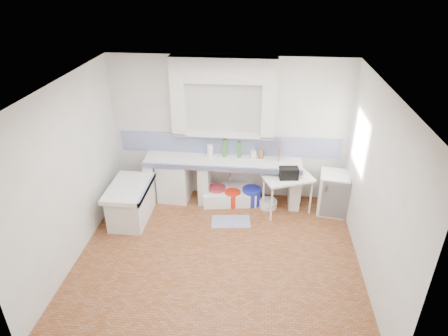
# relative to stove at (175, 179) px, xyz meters

# --- Properties ---
(floor) EXTENTS (4.50, 4.50, 0.00)m
(floor) POSITION_rel_stove_xyz_m (1.05, -1.71, -0.42)
(floor) COLOR brown
(floor) RESTS_ON ground
(ceiling) EXTENTS (4.50, 4.50, 0.00)m
(ceiling) POSITION_rel_stove_xyz_m (1.05, -1.71, 2.38)
(ceiling) COLOR silver
(ceiling) RESTS_ON ground
(wall_back) EXTENTS (4.50, 0.00, 4.50)m
(wall_back) POSITION_rel_stove_xyz_m (1.05, 0.29, 0.98)
(wall_back) COLOR silver
(wall_back) RESTS_ON ground
(wall_front) EXTENTS (4.50, 0.00, 4.50)m
(wall_front) POSITION_rel_stove_xyz_m (1.05, -3.71, 0.98)
(wall_front) COLOR silver
(wall_front) RESTS_ON ground
(wall_left) EXTENTS (0.00, 4.50, 4.50)m
(wall_left) POSITION_rel_stove_xyz_m (-1.20, -1.71, 0.98)
(wall_left) COLOR silver
(wall_left) RESTS_ON ground
(wall_right) EXTENTS (0.00, 4.50, 4.50)m
(wall_right) POSITION_rel_stove_xyz_m (3.30, -1.71, 0.98)
(wall_right) COLOR silver
(wall_right) RESTS_ON ground
(alcove_mass) EXTENTS (1.90, 0.25, 0.45)m
(alcove_mass) POSITION_rel_stove_xyz_m (0.95, 0.17, 2.16)
(alcove_mass) COLOR silver
(alcove_mass) RESTS_ON ground
(window_frame) EXTENTS (0.35, 0.86, 1.06)m
(window_frame) POSITION_rel_stove_xyz_m (3.48, -0.51, 1.18)
(window_frame) COLOR #341C10
(window_frame) RESTS_ON ground
(lace_valance) EXTENTS (0.01, 0.84, 0.24)m
(lace_valance) POSITION_rel_stove_xyz_m (3.33, -0.51, 1.56)
(lace_valance) COLOR white
(lace_valance) RESTS_ON ground
(counter_slab) EXTENTS (3.00, 0.60, 0.08)m
(counter_slab) POSITION_rel_stove_xyz_m (0.95, -0.01, 0.44)
(counter_slab) COLOR white
(counter_slab) RESTS_ON ground
(counter_lip) EXTENTS (3.00, 0.04, 0.10)m
(counter_lip) POSITION_rel_stove_xyz_m (0.95, -0.29, 0.44)
(counter_lip) COLOR navy
(counter_lip) RESTS_ON ground
(counter_pier_left) EXTENTS (0.20, 0.55, 0.82)m
(counter_pier_left) POSITION_rel_stove_xyz_m (-0.45, -0.01, -0.01)
(counter_pier_left) COLOR silver
(counter_pier_left) RESTS_ON ground
(counter_pier_mid) EXTENTS (0.20, 0.55, 0.82)m
(counter_pier_mid) POSITION_rel_stove_xyz_m (0.60, -0.01, -0.01)
(counter_pier_mid) COLOR silver
(counter_pier_mid) RESTS_ON ground
(counter_pier_right) EXTENTS (0.20, 0.55, 0.82)m
(counter_pier_right) POSITION_rel_stove_xyz_m (2.35, -0.01, -0.01)
(counter_pier_right) COLOR silver
(counter_pier_right) RESTS_ON ground
(peninsula_top) EXTENTS (0.70, 1.10, 0.08)m
(peninsula_top) POSITION_rel_stove_xyz_m (-0.65, -0.81, 0.24)
(peninsula_top) COLOR white
(peninsula_top) RESTS_ON ground
(peninsula_base) EXTENTS (0.60, 1.00, 0.62)m
(peninsula_base) POSITION_rel_stove_xyz_m (-0.65, -0.81, -0.11)
(peninsula_base) COLOR silver
(peninsula_base) RESTS_ON ground
(peninsula_lip) EXTENTS (0.04, 1.10, 0.10)m
(peninsula_lip) POSITION_rel_stove_xyz_m (-0.32, -0.81, 0.24)
(peninsula_lip) COLOR navy
(peninsula_lip) RESTS_ON ground
(backsplash) EXTENTS (4.27, 0.03, 0.40)m
(backsplash) POSITION_rel_stove_xyz_m (1.05, 0.28, 0.68)
(backsplash) COLOR navy
(backsplash) RESTS_ON ground
(stove) EXTENTS (0.63, 0.61, 0.83)m
(stove) POSITION_rel_stove_xyz_m (0.00, 0.00, 0.00)
(stove) COLOR white
(stove) RESTS_ON ground
(sink) EXTENTS (1.09, 0.70, 0.25)m
(sink) POSITION_rel_stove_xyz_m (1.09, -0.04, -0.29)
(sink) COLOR white
(sink) RESTS_ON ground
(side_table) EXTENTS (1.01, 0.79, 0.04)m
(side_table) POSITION_rel_stove_xyz_m (2.20, -0.29, -0.05)
(side_table) COLOR white
(side_table) RESTS_ON ground
(fridge) EXTENTS (0.59, 0.59, 0.80)m
(fridge) POSITION_rel_stove_xyz_m (3.05, -0.19, -0.02)
(fridge) COLOR white
(fridge) RESTS_ON ground
(bucket_red) EXTENTS (0.45, 0.45, 0.32)m
(bucket_red) POSITION_rel_stove_xyz_m (0.85, -0.06, -0.26)
(bucket_red) COLOR #AE2D3A
(bucket_red) RESTS_ON ground
(bucket_orange) EXTENTS (0.39, 0.39, 0.29)m
(bucket_orange) POSITION_rel_stove_xyz_m (1.17, -0.16, -0.27)
(bucket_orange) COLOR red
(bucket_orange) RESTS_ON ground
(bucket_blue) EXTENTS (0.47, 0.47, 0.34)m
(bucket_blue) POSITION_rel_stove_xyz_m (1.53, -0.08, -0.25)
(bucket_blue) COLOR #1A24B7
(bucket_blue) RESTS_ON ground
(basin_white) EXTENTS (0.45, 0.45, 0.13)m
(basin_white) POSITION_rel_stove_xyz_m (1.86, -0.16, -0.35)
(basin_white) COLOR white
(basin_white) RESTS_ON ground
(water_bottle_a) EXTENTS (0.11, 0.11, 0.34)m
(water_bottle_a) POSITION_rel_stove_xyz_m (1.02, 0.13, -0.25)
(water_bottle_a) COLOR silver
(water_bottle_a) RESTS_ON ground
(water_bottle_b) EXTENTS (0.10, 0.10, 0.27)m
(water_bottle_b) POSITION_rel_stove_xyz_m (1.21, 0.14, -0.28)
(water_bottle_b) COLOR silver
(water_bottle_b) RESTS_ON ground
(black_bag) EXTENTS (0.36, 0.23, 0.22)m
(black_bag) POSITION_rel_stove_xyz_m (2.19, -0.32, 0.43)
(black_bag) COLOR black
(black_bag) RESTS_ON side_table
(green_bottle_a) EXTENTS (0.10, 0.10, 0.36)m
(green_bottle_a) POSITION_rel_stove_xyz_m (0.98, 0.14, 0.67)
(green_bottle_a) COLOR #347B2F
(green_bottle_a) RESTS_ON counter_slab
(green_bottle_b) EXTENTS (0.09, 0.09, 0.32)m
(green_bottle_b) POSITION_rel_stove_xyz_m (1.26, 0.14, 0.64)
(green_bottle_b) COLOR #347B2F
(green_bottle_b) RESTS_ON counter_slab
(knife_block) EXTENTS (0.11, 0.10, 0.18)m
(knife_block) POSITION_rel_stove_xyz_m (1.68, 0.14, 0.57)
(knife_block) COLOR #8E5D39
(knife_block) RESTS_ON counter_slab
(cutting_board) EXTENTS (0.04, 0.23, 0.31)m
(cutting_board) POSITION_rel_stove_xyz_m (2.03, 0.14, 0.64)
(cutting_board) COLOR #8E5D39
(cutting_board) RESTS_ON counter_slab
(paper_towel) EXTENTS (0.15, 0.15, 0.23)m
(paper_towel) POSITION_rel_stove_xyz_m (0.70, 0.14, 0.60)
(paper_towel) COLOR white
(paper_towel) RESTS_ON counter_slab
(soap_bottle) EXTENTS (0.13, 0.13, 0.22)m
(soap_bottle) POSITION_rel_stove_xyz_m (1.53, 0.14, 0.59)
(soap_bottle) COLOR white
(soap_bottle) RESTS_ON counter_slab
(rug) EXTENTS (0.74, 0.48, 0.01)m
(rug) POSITION_rel_stove_xyz_m (1.18, -0.73, -0.41)
(rug) COLOR #41468F
(rug) RESTS_ON ground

